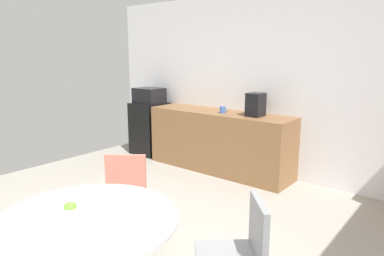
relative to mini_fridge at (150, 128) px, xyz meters
name	(u,v)px	position (x,y,z in m)	size (l,w,h in m)	color
wall_back	(273,86)	(2.16, 0.35, 0.85)	(6.00, 0.10, 2.60)	silver
counter_block	(219,141)	(1.48, 0.00, 0.00)	(2.26, 0.60, 0.90)	brown
mini_fridge	(150,128)	(0.00, 0.00, 0.00)	(0.54, 0.54, 0.90)	black
microwave	(149,95)	(0.00, 0.00, 0.58)	(0.48, 0.38, 0.26)	black
round_table	(87,237)	(2.61, -3.07, 0.16)	(1.15, 1.15, 0.74)	silver
chair_gray	(244,246)	(3.35, -2.41, 0.07)	(0.59, 0.59, 0.83)	silver
chair_coral	(124,190)	(2.02, -2.28, 0.07)	(0.59, 0.59, 0.83)	silver
fruit_bowl	(72,212)	(2.56, -3.13, 0.33)	(0.26, 0.26, 0.11)	silver
mug_white	(223,110)	(1.58, -0.06, 0.50)	(0.13, 0.08, 0.09)	#3F66BF
coffee_maker	(256,105)	(2.08, 0.00, 0.61)	(0.20, 0.24, 0.32)	black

